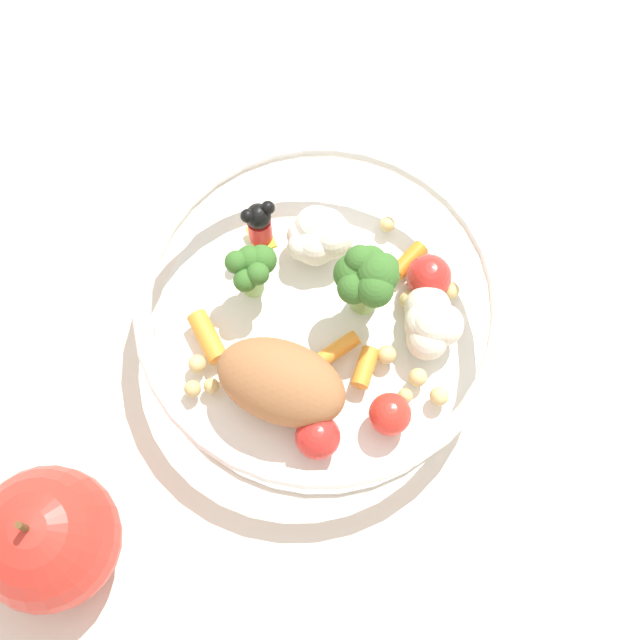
% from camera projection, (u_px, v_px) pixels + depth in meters
% --- Properties ---
extents(ground_plane, '(2.40, 2.40, 0.00)m').
position_uv_depth(ground_plane, '(309.00, 329.00, 0.55)').
color(ground_plane, silver).
extents(food_container, '(0.21, 0.21, 0.07)m').
position_uv_depth(food_container, '(327.00, 320.00, 0.52)').
color(food_container, white).
rests_on(food_container, ground_plane).
extents(loose_apple, '(0.08, 0.08, 0.09)m').
position_uv_depth(loose_apple, '(48.00, 539.00, 0.47)').
color(loose_apple, red).
rests_on(loose_apple, ground_plane).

